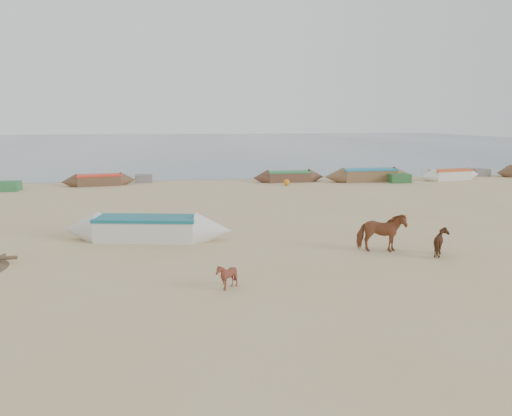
{
  "coord_description": "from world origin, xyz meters",
  "views": [
    {
      "loc": [
        -3.08,
        -15.74,
        4.58
      ],
      "look_at": [
        0.0,
        4.0,
        1.0
      ],
      "focal_mm": 35.0,
      "sensor_mm": 36.0,
      "label": 1
    }
  ],
  "objects": [
    {
      "name": "sea",
      "position": [
        0.0,
        82.0,
        0.01
      ],
      "size": [
        160.0,
        160.0,
        0.0
      ],
      "primitive_type": "plane",
      "color": "slate",
      "rests_on": "ground"
    },
    {
      "name": "near_canoe",
      "position": [
        -4.34,
        3.29,
        0.45
      ],
      "size": [
        6.64,
        2.62,
        0.9
      ],
      "primitive_type": null,
      "rotation": [
        0.0,
        0.0,
        -0.2
      ],
      "color": "silver",
      "rests_on": "ground"
    },
    {
      "name": "calf_front",
      "position": [
        -1.87,
        -2.79,
        0.37
      ],
      "size": [
        0.7,
        0.63,
        0.75
      ],
      "primitive_type": "imported",
      "rotation": [
        0.0,
        0.0,
        -1.52
      ],
      "color": "#5F2A1E",
      "rests_on": "ground"
    },
    {
      "name": "waterline_canoes",
      "position": [
        0.84,
        19.6,
        0.42
      ],
      "size": [
        54.88,
        3.02,
        0.96
      ],
      "color": "brown",
      "rests_on": "ground"
    },
    {
      "name": "ground",
      "position": [
        0.0,
        0.0,
        0.0
      ],
      "size": [
        140.0,
        140.0,
        0.0
      ],
      "primitive_type": "plane",
      "color": "tan",
      "rests_on": "ground"
    },
    {
      "name": "beach_clutter",
      "position": [
        3.51,
        19.68,
        0.3
      ],
      "size": [
        44.91,
        4.39,
        0.64
      ],
      "color": "#306B3D",
      "rests_on": "ground"
    },
    {
      "name": "cow_adult",
      "position": [
        3.81,
        0.26,
        0.69
      ],
      "size": [
        1.76,
        1.07,
        1.38
      ],
      "primitive_type": "imported",
      "rotation": [
        0.0,
        0.0,
        1.36
      ],
      "color": "brown",
      "rests_on": "ground"
    },
    {
      "name": "calf_right",
      "position": [
        5.68,
        -0.55,
        0.46
      ],
      "size": [
        0.88,
        1.0,
        0.92
      ],
      "primitive_type": "imported",
      "rotation": [
        0.0,
        0.0,
        1.46
      ],
      "color": "#57321C",
      "rests_on": "ground"
    }
  ]
}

